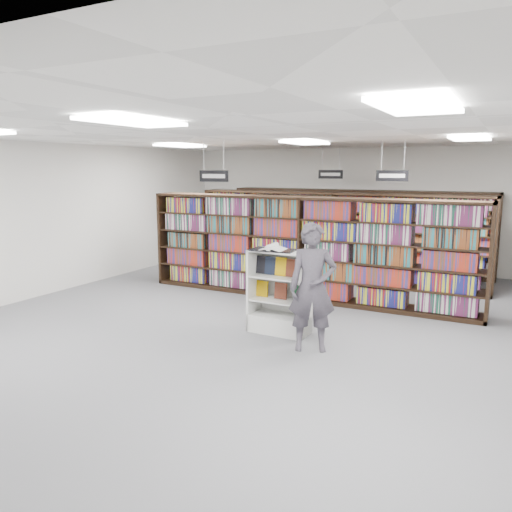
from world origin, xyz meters
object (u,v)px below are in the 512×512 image
at_px(endcap_display, 280,304).
at_px(shopper, 312,288).
at_px(open_book, 273,249).
at_px(bookshelf_row_near, 303,248).

distance_m(endcap_display, shopper, 1.05).
xyz_separation_m(open_book, shopper, (0.85, -0.44, -0.45)).
bearing_deg(bookshelf_row_near, shopper, -65.31).
distance_m(bookshelf_row_near, endcap_display, 2.29).
relative_size(endcap_display, shopper, 0.72).
bearing_deg(shopper, open_book, 128.57).
bearing_deg(endcap_display, open_book, -129.87).
distance_m(bookshelf_row_near, shopper, 2.97).
xyz_separation_m(bookshelf_row_near, endcap_display, (0.48, -2.16, -0.58)).
relative_size(bookshelf_row_near, open_book, 9.67).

